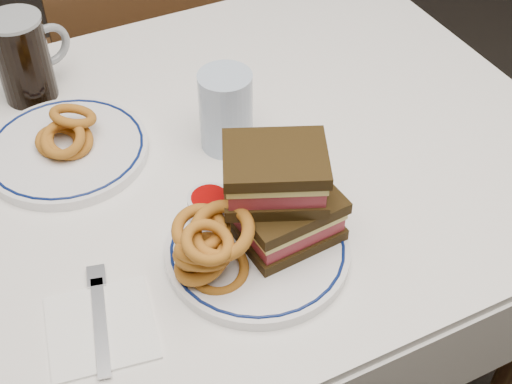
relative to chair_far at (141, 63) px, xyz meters
name	(u,v)px	position (x,y,z in m)	size (l,w,h in m)	color
dining_table	(177,214)	(-0.16, -0.67, 0.16)	(1.27, 0.87, 0.75)	silver
chair_far	(141,63)	(0.00, 0.00, 0.00)	(0.44, 0.44, 0.90)	#472816
main_plate	(258,250)	(-0.12, -0.89, 0.27)	(0.25, 0.25, 0.02)	white
reuben_sandwich	(281,195)	(-0.08, -0.88, 0.35)	(0.16, 0.15, 0.14)	black
onion_rings_main	(207,247)	(-0.19, -0.90, 0.32)	(0.12, 0.11, 0.11)	brown
ketchup_ramekin	(210,205)	(-0.15, -0.81, 0.30)	(0.06, 0.06, 0.04)	silver
beer_mug	(24,57)	(-0.30, -0.39, 0.34)	(0.13, 0.09, 0.15)	black
water_glass	(226,111)	(-0.06, -0.66, 0.33)	(0.08, 0.08, 0.13)	#A2B7D1
far_plate	(67,150)	(-0.29, -0.57, 0.27)	(0.26, 0.26, 0.02)	white
onion_rings_far	(66,134)	(-0.29, -0.57, 0.30)	(0.11, 0.11, 0.07)	brown
napkin_fork	(101,325)	(-0.35, -0.91, 0.26)	(0.15, 0.17, 0.01)	white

